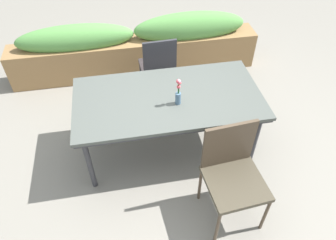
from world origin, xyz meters
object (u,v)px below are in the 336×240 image
object	(u,v)px
planter_box	(136,47)
chair_near_right	(232,170)
dining_table	(168,101)
flower_vase	(178,92)
chair_far_side	(158,66)

from	to	relation	value
planter_box	chair_near_right	bearing A→B (deg)	-76.10
dining_table	flower_vase	world-z (taller)	flower_vase
chair_far_side	dining_table	bearing A→B (deg)	-94.85
dining_table	flower_vase	size ratio (longest dim) A/B	6.49
dining_table	planter_box	world-z (taller)	planter_box
chair_far_side	flower_vase	distance (m)	0.99
chair_far_side	flower_vase	bearing A→B (deg)	-89.97
dining_table	chair_far_side	bearing A→B (deg)	87.75
chair_far_side	planter_box	distance (m)	0.70
chair_far_side	flower_vase	size ratio (longest dim) A/B	3.26
chair_near_right	dining_table	bearing A→B (deg)	-68.84
dining_table	chair_far_side	world-z (taller)	chair_far_side
chair_near_right	chair_far_side	xyz separation A→B (m)	(-0.36, 1.63, -0.02)
flower_vase	planter_box	xyz separation A→B (m)	(-0.24, 1.58, -0.46)
dining_table	chair_near_right	distance (m)	0.91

